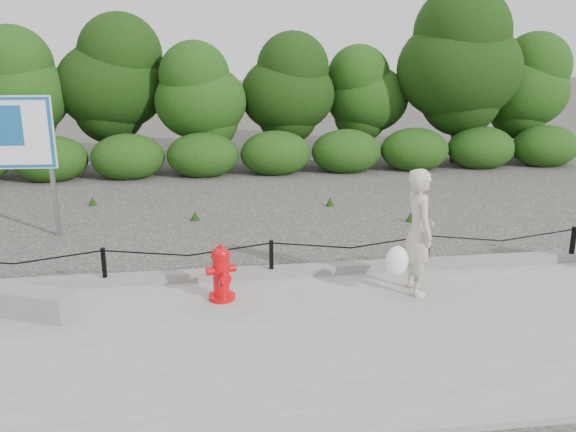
% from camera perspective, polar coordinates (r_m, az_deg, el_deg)
% --- Properties ---
extents(ground, '(90.00, 90.00, 0.00)m').
position_cam_1_polar(ground, '(9.54, -1.55, -6.18)').
color(ground, '#2D2B28').
rests_on(ground, ground).
extents(sidewalk, '(14.00, 4.00, 0.08)m').
position_cam_1_polar(sidewalk, '(7.73, 0.15, -11.58)').
color(sidewalk, gray).
rests_on(sidewalk, ground).
extents(curb, '(14.00, 0.22, 0.14)m').
position_cam_1_polar(curb, '(9.53, -1.59, -5.23)').
color(curb, slate).
rests_on(curb, sidewalk).
extents(chain_barrier, '(10.06, 0.06, 0.60)m').
position_cam_1_polar(chain_barrier, '(9.37, -1.57, -3.60)').
color(chain_barrier, black).
rests_on(chain_barrier, sidewalk).
extents(treeline, '(20.28, 3.74, 4.98)m').
position_cam_1_polar(treeline, '(17.73, -4.03, 12.63)').
color(treeline, black).
rests_on(treeline, ground).
extents(fire_hydrant, '(0.47, 0.48, 0.82)m').
position_cam_1_polar(fire_hydrant, '(8.65, -6.25, -5.37)').
color(fire_hydrant, red).
rests_on(fire_hydrant, sidewalk).
extents(pedestrian, '(0.74, 0.67, 1.84)m').
position_cam_1_polar(pedestrian, '(8.86, 12.00, -1.63)').
color(pedestrian, '#B9B09F').
rests_on(pedestrian, sidewalk).
extents(concrete_block, '(1.19, 0.81, 0.36)m').
position_cam_1_polar(concrete_block, '(8.88, -22.79, -7.51)').
color(concrete_block, gray).
rests_on(concrete_block, sidewalk).
extents(advertising_sign, '(1.66, 0.24, 2.66)m').
position_cam_1_polar(advertising_sign, '(12.27, -24.73, 6.54)').
color(advertising_sign, slate).
rests_on(advertising_sign, ground).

